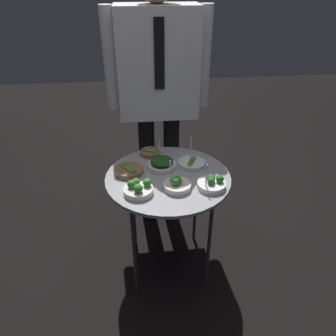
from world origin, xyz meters
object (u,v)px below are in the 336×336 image
bowl_broccoli_near_rim (138,189)px  bowl_broccoli_back_left (212,184)px  bowl_spinach_back_right (162,164)px  bowl_asparagus_far_rim (150,153)px  bowl_asparagus_center (192,163)px  serving_cart (168,183)px  bowl_broccoli_mid_right (177,185)px  bowl_asparagus_front_center (129,171)px  waiter_figure (158,77)px

bowl_broccoli_near_rim → bowl_broccoli_back_left: bearing=1.4°
bowl_spinach_back_right → bowl_asparagus_far_rim: size_ratio=1.33×
bowl_asparagus_center → bowl_asparagus_far_rim: size_ratio=1.33×
serving_cart → bowl_spinach_back_right: bowl_spinach_back_right is taller
bowl_asparagus_center → bowl_broccoli_near_rim: bearing=-142.0°
bowl_broccoli_mid_right → bowl_asparagus_front_center: size_ratio=0.98×
serving_cart → bowl_asparagus_front_center: bearing=165.9°
bowl_asparagus_center → bowl_asparagus_far_rim: (-0.23, 0.15, -0.00)m
bowl_broccoli_mid_right → waiter_figure: bearing=94.1°
bowl_asparagus_front_center → waiter_figure: (0.20, 0.41, 0.38)m
bowl_broccoli_mid_right → bowl_broccoli_back_left: bearing=-2.8°
bowl_broccoli_mid_right → bowl_spinach_back_right: bowl_broccoli_mid_right is taller
bowl_asparagus_center → waiter_figure: size_ratio=0.09×
serving_cart → bowl_broccoli_back_left: bowl_broccoli_back_left is taller
serving_cart → bowl_asparagus_front_center: 0.22m
bowl_asparagus_far_rim → bowl_broccoli_back_left: bowl_broccoli_back_left is taller
bowl_asparagus_center → waiter_figure: waiter_figure is taller
bowl_asparagus_far_rim → bowl_broccoli_back_left: (0.29, -0.38, 0.01)m
serving_cart → bowl_broccoli_near_rim: bowl_broccoli_near_rim is taller
serving_cart → bowl_asparagus_center: bowl_asparagus_center is taller
serving_cart → bowl_broccoli_back_left: 0.26m
bowl_asparagus_center → bowl_broccoli_back_left: (0.06, -0.23, 0.01)m
bowl_asparagus_front_center → bowl_broccoli_back_left: bearing=-23.9°
bowl_asparagus_center → bowl_broccoli_back_left: bearing=-74.8°
serving_cart → bowl_asparagus_far_rim: (-0.08, 0.25, 0.06)m
bowl_broccoli_mid_right → bowl_asparagus_far_rim: bearing=106.9°
bowl_broccoli_mid_right → bowl_asparagus_front_center: bowl_broccoli_mid_right is taller
bowl_asparagus_far_rim → bowl_broccoli_near_rim: bowl_broccoli_near_rim is taller
bowl_broccoli_mid_right → bowl_asparagus_center: bearing=62.8°
bowl_asparagus_center → bowl_spinach_back_right: size_ratio=1.00×
bowl_asparagus_far_rim → waiter_figure: waiter_figure is taller
bowl_asparagus_front_center → bowl_broccoli_near_rim: bearing=-76.8°
bowl_asparagus_center → waiter_figure: 0.55m
serving_cart → waiter_figure: waiter_figure is taller
bowl_asparagus_center → bowl_asparagus_front_center: (-0.35, -0.05, 0.00)m
serving_cart → bowl_asparagus_front_center: size_ratio=4.35×
bowl_spinach_back_right → bowl_asparagus_front_center: bearing=-168.6°
bowl_asparagus_front_center → waiter_figure: size_ratio=0.09×
bowl_asparagus_center → bowl_spinach_back_right: bearing=-176.7°
serving_cart → bowl_asparagus_front_center: (-0.21, 0.05, 0.06)m
serving_cart → bowl_asparagus_front_center: bowl_asparagus_front_center is taller
waiter_figure → bowl_broccoli_near_rim: bearing=-104.1°
bowl_spinach_back_right → bowl_broccoli_back_left: 0.32m
bowl_broccoli_mid_right → bowl_asparagus_center: (0.11, 0.22, -0.01)m
bowl_asparagus_front_center → bowl_broccoli_mid_right: bearing=-36.3°
bowl_asparagus_front_center → bowl_broccoli_back_left: (0.41, -0.18, 0.01)m
waiter_figure → serving_cart: bearing=-88.8°
serving_cart → bowl_broccoli_near_rim: 0.23m
bowl_broccoli_mid_right → bowl_asparagus_center: 0.25m
bowl_broccoli_mid_right → bowl_spinach_back_right: 0.22m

